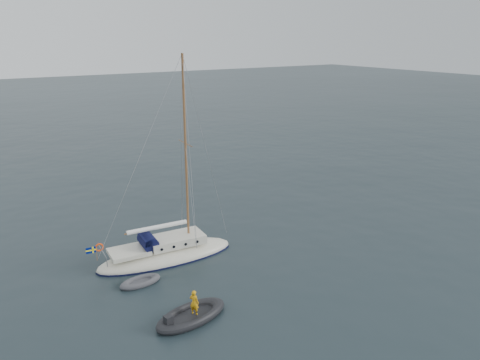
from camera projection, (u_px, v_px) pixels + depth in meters
ground at (240, 261)px, 30.07m from camera, size 300.00×300.00×0.00m
sailboat at (166, 244)px, 30.15m from camera, size 9.49×2.84×13.51m
dinghy at (140, 282)px, 27.26m from camera, size 2.49×1.13×0.36m
rib at (191, 315)px, 23.88m from camera, size 4.12×1.87×1.58m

